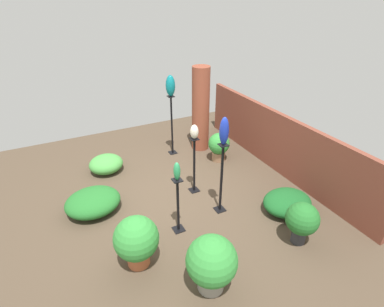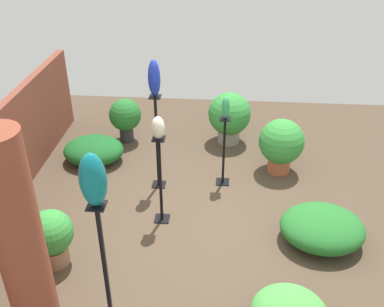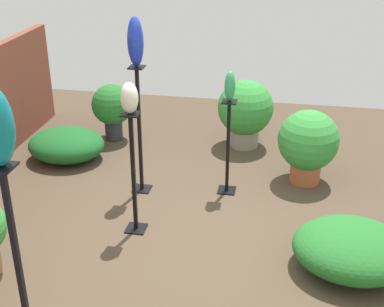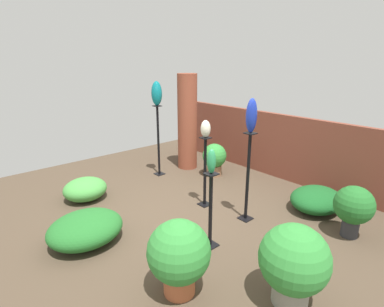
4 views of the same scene
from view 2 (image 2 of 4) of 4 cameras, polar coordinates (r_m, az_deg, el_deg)
ground_plane at (r=6.22m, az=1.29°, el=-8.19°), size 8.00×8.00×0.00m
brick_pillar at (r=4.52m, az=-21.20°, el=-9.90°), size 0.46×0.46×2.22m
pedestal_teal at (r=4.48m, az=-10.85°, el=-15.05°), size 0.20×0.20×1.57m
pedestal_jade at (r=6.66m, az=4.05°, el=-0.12°), size 0.20×0.20×1.09m
pedestal_ivory at (r=5.87m, az=-4.01°, el=-3.90°), size 0.20×0.20×1.26m
pedestal_cobalt at (r=6.51m, az=-4.43°, el=0.91°), size 0.20×0.20×1.46m
art_vase_teal at (r=3.78m, az=-12.46°, el=-3.32°), size 0.22×0.23×0.51m
art_vase_jade at (r=6.30m, az=4.30°, el=5.82°), size 0.12×0.12×0.33m
art_vase_ivory at (r=5.44m, az=-4.32°, el=3.29°), size 0.17×0.16×0.29m
art_vase_cobalt at (r=6.07m, az=-4.83°, el=9.51°), size 0.17×0.17×0.52m
potted_plant_front_left at (r=5.55m, az=-17.47°, el=-9.92°), size 0.54×0.54×0.73m
potted_plant_mid_right at (r=7.80m, az=4.78°, el=4.83°), size 0.74×0.74×0.91m
potted_plant_front_right at (r=7.91m, az=-8.48°, el=4.69°), size 0.56×0.56×0.79m
potted_plant_walkway_edge at (r=7.07m, az=11.27°, el=1.27°), size 0.70×0.70×0.88m
foliage_bed_east at (r=5.95m, az=16.20°, el=-9.05°), size 0.93×1.06×0.43m
foliage_bed_center at (r=7.52m, az=-12.38°, el=0.40°), size 0.83×0.98×0.40m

